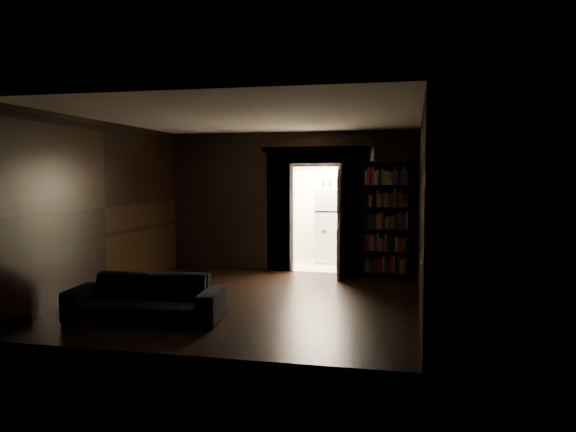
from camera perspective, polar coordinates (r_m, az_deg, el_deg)
name	(u,v)px	position (r m, az deg, el deg)	size (l,w,h in m)	color
ground	(253,300)	(8.78, -3.56, -8.52)	(5.50, 5.50, 0.00)	black
room_walls	(270,190)	(9.61, -1.87, 2.69)	(5.02, 5.61, 2.84)	black
kitchen_alcove	(324,209)	(12.26, 3.72, 0.76)	(2.20, 1.80, 2.60)	beige
sofa	(146,291)	(7.75, -14.23, -7.37)	(2.03, 0.88, 0.78)	black
bookshelf	(385,219)	(10.86, 9.87, -0.29)	(0.90, 0.32, 2.20)	black
refrigerator	(334,225)	(12.50, 4.67, -0.95)	(0.74, 0.68, 1.65)	white
door	(339,223)	(10.66, 5.17, -0.73)	(0.85, 0.05, 2.05)	white
figurine	(373,154)	(10.81, 8.61, 6.25)	(0.09, 0.09, 0.27)	white
bottles	(333,183)	(12.39, 4.64, 3.41)	(0.62, 0.08, 0.25)	black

